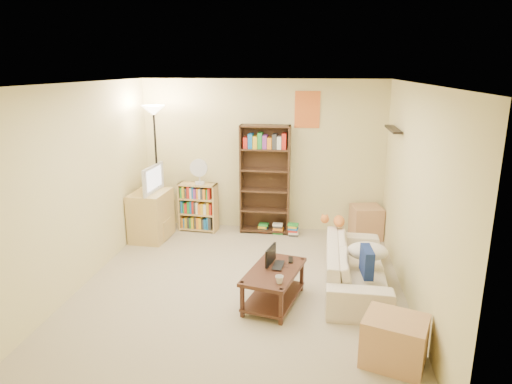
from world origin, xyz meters
TOP-DOWN VIEW (x-y plane):
  - room at (0.00, 0.01)m, footprint 4.50×4.54m
  - sofa at (1.42, 0.19)m, footprint 1.90×0.82m
  - navy_pillow at (1.50, -0.21)m, footprint 0.13×0.36m
  - cream_blanket at (1.55, 0.23)m, footprint 0.50×0.36m
  - tabby_cat at (1.19, 0.91)m, footprint 0.43×0.16m
  - coffee_table at (0.44, -0.36)m, footprint 0.73×1.04m
  - laptop at (0.52, -0.26)m, footprint 0.31×0.23m
  - laptop_screen at (0.39, -0.23)m, footprint 0.09×0.31m
  - mug at (0.53, -0.69)m, footprint 0.13×0.13m
  - tv_remote at (0.62, -0.08)m, footprint 0.06×0.17m
  - tv_stand at (-1.70, 1.48)m, footprint 0.56×0.75m
  - television at (-1.70, 1.48)m, footprint 0.75×0.18m
  - tall_bookshelf at (0.07, 2.02)m, footprint 0.81×0.28m
  - short_bookshelf at (-1.05, 1.95)m, footprint 0.66×0.32m
  - desk_fan at (-1.00, 1.91)m, footprint 0.29×0.16m
  - floor_lamp at (-1.62, 1.66)m, footprint 0.36×0.36m
  - side_table at (1.72, 1.97)m, footprint 0.53×0.53m
  - end_cabinet at (1.65, -1.33)m, footprint 0.68×0.62m
  - book_stacks at (0.33, 1.94)m, footprint 0.68×0.25m

SIDE VIEW (x-z plane):
  - book_stacks at x=0.33m, z-range -0.01..0.19m
  - end_cabinet at x=1.65m, z-range 0.00..0.46m
  - side_table at x=1.72m, z-range 0.00..0.52m
  - coffee_table at x=0.44m, z-range 0.06..0.48m
  - sofa at x=1.42m, z-range 0.00..0.54m
  - tv_stand at x=-1.70m, z-range 0.00..0.77m
  - short_bookshelf at x=-1.05m, z-range 0.00..0.81m
  - tv_remote at x=0.62m, z-range 0.42..0.44m
  - laptop at x=0.52m, z-range 0.42..0.44m
  - mug at x=0.53m, z-range 0.42..0.51m
  - cream_blanket at x=1.55m, z-range 0.36..0.57m
  - navy_pillow at x=1.50m, z-range 0.36..0.68m
  - laptop_screen at x=0.39m, z-range 0.44..0.65m
  - tabby_cat at x=1.19m, z-range 0.54..0.69m
  - tall_bookshelf at x=0.07m, z-range 0.05..1.84m
  - television at x=-1.70m, z-range 0.77..1.20m
  - desk_fan at x=-1.00m, z-range 0.83..1.26m
  - room at x=0.00m, z-range 0.36..2.88m
  - floor_lamp at x=-1.62m, z-range 0.63..2.74m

